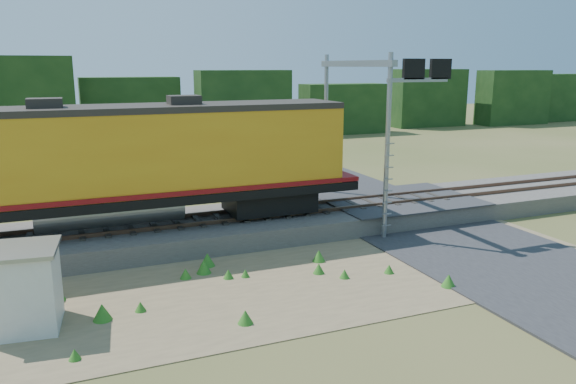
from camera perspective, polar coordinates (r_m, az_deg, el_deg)
name	(u,v)px	position (r m, az deg, el deg)	size (l,w,h in m)	color
ground	(320,280)	(19.02, 3.30, -8.95)	(140.00, 140.00, 0.00)	#475123
ballast	(260,223)	(24.15, -2.87, -3.19)	(70.00, 5.00, 0.80)	slate
rails	(260,212)	(24.02, -2.88, -2.09)	(70.00, 1.54, 0.16)	brown
dirt_shoulder	(259,283)	(18.73, -2.98, -9.24)	(26.00, 8.00, 0.03)	#8C7754
road	(473,246)	(23.27, 18.28, -5.26)	(7.00, 66.00, 0.86)	#38383A
tree_line_north	(145,109)	(54.60, -14.35, 8.19)	(130.00, 3.00, 6.50)	#153312
weed_clumps	(218,295)	(17.98, -7.13, -10.35)	(15.00, 6.20, 0.56)	#307320
locomotive	(99,161)	(22.23, -18.61, 2.96)	(19.97, 3.05, 5.15)	black
shed	(23,288)	(16.89, -25.34, -8.82)	(2.15, 2.15, 2.31)	silver
signal_gantry	(370,99)	(24.71, 8.35, 9.34)	(2.99, 6.20, 7.53)	gray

